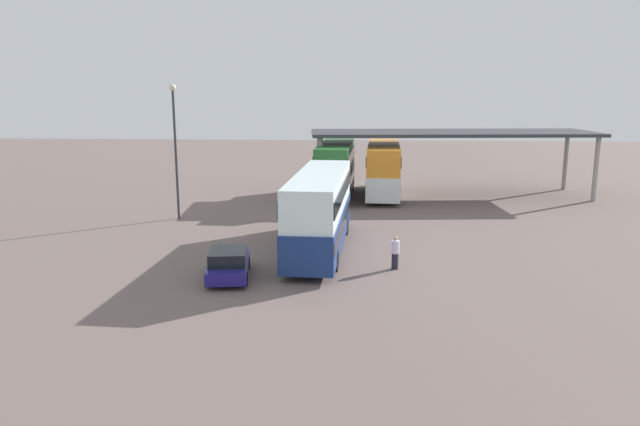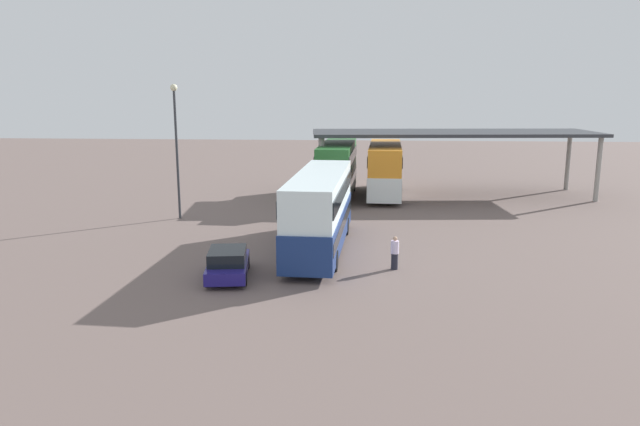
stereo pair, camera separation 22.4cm
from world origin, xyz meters
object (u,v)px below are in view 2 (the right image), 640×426
Objects in this scene: double_decker_mid_row at (385,168)px; double_decker_main at (320,208)px; pedestrian_waiting at (395,253)px; double_decker_near_canopy at (337,168)px; parked_hatchback at (228,263)px; lamppost_tall at (176,136)px.

double_decker_main is at bearing 168.83° from double_decker_mid_row.
double_decker_near_canopy is at bearing 63.89° from pedestrian_waiting.
double_decker_mid_row is at bearing 52.63° from pedestrian_waiting.
parked_hatchback is (-3.80, -4.96, -1.58)m from double_decker_main.
double_decker_main is 1.14× the size of double_decker_near_canopy.
pedestrian_waiting is at bearing -37.38° from lamppost_tall.
double_decker_main is at bearing 103.37° from pedestrian_waiting.
lamppost_tall is at bearing 132.37° from double_decker_near_canopy.
double_decker_near_canopy reaches higher than pedestrian_waiting.
lamppost_tall is (-9.95, -8.34, 3.05)m from double_decker_near_canopy.
parked_hatchback is 0.48× the size of lamppost_tall.
pedestrian_waiting is (3.74, -3.12, -1.46)m from double_decker_main.
lamppost_tall is (-5.90, 12.10, 4.68)m from parked_hatchback.
lamppost_tall is 5.42× the size of pedestrian_waiting.
parked_hatchback is 7.76m from pedestrian_waiting.
lamppost_tall is 17.52m from pedestrian_waiting.
double_decker_main is 12.44m from lamppost_tall.
double_decker_near_canopy is 3.83m from double_decker_mid_row.
double_decker_main reaches higher than parked_hatchback.
double_decker_near_canopy is 13.34m from lamppost_tall.
double_decker_mid_row is 1.19× the size of lamppost_tall.
double_decker_main is at bearing -178.51° from double_decker_near_canopy.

